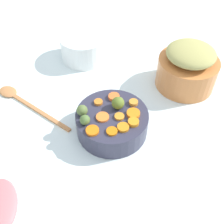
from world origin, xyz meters
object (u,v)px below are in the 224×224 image
metal_pot (186,73)px  casserole_dish (84,47)px  wooden_spoon (20,99)px  ham_plate (9,212)px  serving_bowl_carrots (112,122)px

metal_pot → casserole_dish: size_ratio=1.15×
wooden_spoon → casserole_dish: size_ratio=1.52×
casserole_dish → ham_plate: size_ratio=0.66×
metal_pot → ham_plate: 0.72m
serving_bowl_carrots → metal_pot: size_ratio=1.04×
wooden_spoon → ham_plate: same height
metal_pot → ham_plate: (-0.36, 0.62, -0.05)m
metal_pot → casserole_dish: metal_pot is taller
wooden_spoon → ham_plate: bearing=176.3°
casserole_dish → metal_pot: bearing=-126.8°
serving_bowl_carrots → casserole_dish: bearing=3.0°
wooden_spoon → serving_bowl_carrots: bearing=-126.1°
metal_pot → wooden_spoon: size_ratio=0.76×
ham_plate → serving_bowl_carrots: bearing=-57.1°
serving_bowl_carrots → ham_plate: (-0.20, 0.31, -0.03)m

